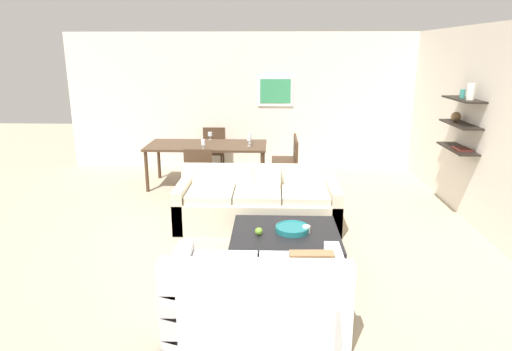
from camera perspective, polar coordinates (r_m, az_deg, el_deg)
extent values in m
plane|color=tan|center=(6.04, -0.07, -7.38)|extent=(18.00, 18.00, 0.00)
cube|color=silver|center=(9.14, 2.66, 9.27)|extent=(8.40, 0.06, 2.70)
cube|color=white|center=(9.08, 2.47, 10.63)|extent=(0.71, 0.02, 0.59)
cube|color=#338C59|center=(9.06, 2.47, 10.62)|extent=(0.60, 0.01, 0.47)
cube|color=silver|center=(6.85, 26.50, 5.50)|extent=(0.06, 8.20, 2.70)
cube|color=black|center=(6.95, 24.78, 8.76)|extent=(0.28, 0.90, 0.02)
cube|color=black|center=(6.99, 24.46, 5.92)|extent=(0.28, 0.90, 0.02)
cube|color=black|center=(7.05, 24.14, 3.13)|extent=(0.28, 0.90, 0.02)
cylinder|color=silver|center=(6.76, 25.54, 9.56)|extent=(0.10, 0.10, 0.22)
sphere|color=olive|center=(7.15, 24.00, 6.82)|extent=(0.14, 0.14, 0.14)
cylinder|color=teal|center=(6.99, 24.70, 9.40)|extent=(0.07, 0.07, 0.12)
cube|color=#4C1E19|center=(6.91, 24.61, 3.07)|extent=(0.20, 0.28, 0.03)
cube|color=beige|center=(6.24, 0.22, -4.53)|extent=(2.21, 0.90, 0.42)
cube|color=beige|center=(6.47, 0.33, -0.16)|extent=(2.21, 0.16, 0.36)
cube|color=beige|center=(6.33, -9.20, -3.59)|extent=(0.14, 0.90, 0.60)
cube|color=beige|center=(6.27, 9.74, -3.81)|extent=(0.14, 0.90, 0.60)
cube|color=beige|center=(6.17, -5.77, -2.30)|extent=(0.62, 0.70, 0.10)
cube|color=beige|center=(6.12, 0.21, -2.38)|extent=(0.62, 0.70, 0.10)
cube|color=beige|center=(6.13, 6.23, -2.43)|extent=(0.62, 0.70, 0.10)
cube|color=beige|center=(6.30, 1.43, -0.62)|extent=(0.37, 0.17, 0.36)
cube|color=white|center=(4.15, 0.15, -15.66)|extent=(1.53, 0.90, 0.42)
cube|color=white|center=(3.63, -0.05, -13.43)|extent=(1.53, 0.16, 0.36)
cube|color=white|center=(4.14, 10.13, -14.54)|extent=(0.14, 0.90, 0.60)
cube|color=white|center=(4.18, -9.73, -14.21)|extent=(0.14, 0.90, 0.60)
cube|color=white|center=(4.05, 4.69, -12.25)|extent=(0.60, 0.70, 0.10)
cube|color=white|center=(4.07, -4.33, -12.11)|extent=(0.60, 0.70, 0.10)
cube|color=#99724C|center=(3.80, 7.01, -12.13)|extent=(0.36, 0.14, 0.36)
cube|color=black|center=(5.19, 3.71, -9.16)|extent=(1.21, 1.09, 0.38)
cylinder|color=#19666B|center=(5.14, 4.62, -6.77)|extent=(0.38, 0.38, 0.06)
torus|color=#19666B|center=(5.13, 4.63, -6.49)|extent=(0.38, 0.38, 0.02)
cylinder|color=silver|center=(5.12, 6.40, -6.76)|extent=(0.09, 0.09, 0.08)
sphere|color=#669E2D|center=(5.02, 0.35, -7.08)|extent=(0.09, 0.09, 0.09)
cube|color=#422D1E|center=(8.02, -6.22, 3.81)|extent=(2.10, 0.97, 0.04)
cylinder|color=#422D1E|center=(7.91, -13.68, 0.48)|extent=(0.06, 0.06, 0.71)
cylinder|color=#422D1E|center=(7.62, 0.79, 0.36)|extent=(0.06, 0.06, 0.71)
cylinder|color=#422D1E|center=(8.71, -12.21, 1.95)|extent=(0.06, 0.06, 0.71)
cylinder|color=#422D1E|center=(8.44, 0.92, 1.89)|extent=(0.06, 0.06, 0.71)
cube|color=#422D1E|center=(8.87, -5.44, 2.99)|extent=(0.44, 0.44, 0.04)
cube|color=#422D1E|center=(9.01, -5.31, 4.72)|extent=(0.44, 0.04, 0.43)
cylinder|color=#422D1E|center=(8.77, -6.71, 1.30)|extent=(0.04, 0.04, 0.41)
cylinder|color=#422D1E|center=(8.72, -4.38, 1.28)|extent=(0.04, 0.04, 0.41)
cylinder|color=#422D1E|center=(9.12, -6.38, 1.86)|extent=(0.04, 0.04, 0.41)
cylinder|color=#422D1E|center=(9.07, -4.13, 1.85)|extent=(0.04, 0.04, 0.41)
cube|color=#422D1E|center=(7.32, -7.04, 0.21)|extent=(0.44, 0.44, 0.04)
cube|color=#422D1E|center=(7.07, -7.35, 1.62)|extent=(0.44, 0.04, 0.43)
cylinder|color=#422D1E|center=(7.53, -5.42, -1.09)|extent=(0.04, 0.04, 0.41)
cylinder|color=#422D1E|center=(7.58, -8.12, -1.05)|extent=(0.04, 0.04, 0.41)
cylinder|color=#422D1E|center=(7.18, -5.78, -1.91)|extent=(0.04, 0.04, 0.41)
cylinder|color=#422D1E|center=(7.24, -8.60, -1.87)|extent=(0.04, 0.04, 0.41)
cube|color=#422D1E|center=(7.80, 3.61, 1.27)|extent=(0.44, 0.44, 0.04)
cube|color=#422D1E|center=(7.75, 5.12, 2.93)|extent=(0.04, 0.44, 0.43)
cylinder|color=#422D1E|center=(8.03, 2.27, 0.04)|extent=(0.04, 0.04, 0.41)
cylinder|color=#422D1E|center=(7.68, 2.28, -0.68)|extent=(0.04, 0.04, 0.41)
cylinder|color=#422D1E|center=(8.04, 4.84, 0.02)|extent=(0.04, 0.04, 0.41)
cylinder|color=#422D1E|center=(7.69, 4.96, -0.71)|extent=(0.04, 0.04, 0.41)
cube|color=#422D1E|center=(8.22, 3.54, 2.02)|extent=(0.44, 0.44, 0.04)
cube|color=#422D1E|center=(8.18, 4.97, 3.61)|extent=(0.04, 0.44, 0.43)
cylinder|color=#422D1E|center=(8.45, 2.26, 0.84)|extent=(0.04, 0.04, 0.41)
cylinder|color=#422D1E|center=(8.10, 2.27, 0.19)|extent=(0.04, 0.04, 0.41)
cylinder|color=#422D1E|center=(8.46, 4.70, 0.82)|extent=(0.04, 0.04, 0.41)
cylinder|color=#422D1E|center=(8.11, 4.81, 0.17)|extent=(0.04, 0.04, 0.41)
cylinder|color=silver|center=(8.43, -5.82, 4.56)|extent=(0.06, 0.06, 0.01)
cylinder|color=silver|center=(8.43, -5.83, 4.80)|extent=(0.01, 0.01, 0.06)
cylinder|color=silver|center=(8.41, -5.84, 5.25)|extent=(0.08, 0.08, 0.07)
cylinder|color=silver|center=(7.83, -0.88, 3.78)|extent=(0.06, 0.06, 0.01)
cylinder|color=silver|center=(7.82, -0.88, 4.11)|extent=(0.01, 0.01, 0.09)
cylinder|color=silver|center=(7.80, -0.88, 4.74)|extent=(0.08, 0.08, 0.09)
cylinder|color=silver|center=(8.06, -0.79, 4.13)|extent=(0.06, 0.06, 0.01)
cylinder|color=silver|center=(8.06, -0.80, 4.44)|extent=(0.01, 0.01, 0.08)
cylinder|color=silver|center=(8.04, -0.80, 5.04)|extent=(0.06, 0.06, 0.09)
cylinder|color=silver|center=(7.61, -6.68, 3.32)|extent=(0.06, 0.06, 0.01)
cylinder|color=silver|center=(7.60, -6.69, 3.60)|extent=(0.01, 0.01, 0.07)
cylinder|color=silver|center=(7.58, -6.71, 4.20)|extent=(0.07, 0.07, 0.09)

